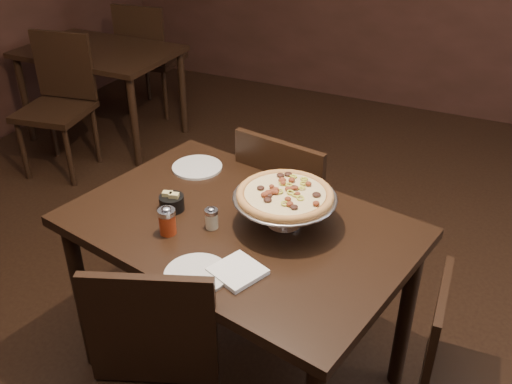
% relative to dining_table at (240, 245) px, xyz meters
% --- Properties ---
extents(room, '(6.04, 7.04, 2.84)m').
position_rel_dining_table_xyz_m(room, '(0.11, 0.05, 0.68)').
color(room, black).
rests_on(room, ground).
extents(dining_table, '(1.48, 1.13, 0.83)m').
position_rel_dining_table_xyz_m(dining_table, '(0.00, 0.00, 0.00)').
color(dining_table, black).
rests_on(dining_table, ground).
extents(background_table, '(1.19, 0.80, 0.75)m').
position_rel_dining_table_xyz_m(background_table, '(-2.15, 1.80, -0.07)').
color(background_table, black).
rests_on(background_table, ground).
extents(pizza_stand, '(0.40, 0.40, 0.17)m').
position_rel_dining_table_xyz_m(pizza_stand, '(0.17, 0.06, 0.24)').
color(pizza_stand, silver).
rests_on(pizza_stand, dining_table).
extents(parmesan_shaker, '(0.05, 0.05, 0.09)m').
position_rel_dining_table_xyz_m(parmesan_shaker, '(-0.08, -0.07, 0.15)').
color(parmesan_shaker, beige).
rests_on(parmesan_shaker, dining_table).
extents(pepper_flake_shaker, '(0.07, 0.07, 0.12)m').
position_rel_dining_table_xyz_m(pepper_flake_shaker, '(-0.21, -0.18, 0.17)').
color(pepper_flake_shaker, maroon).
rests_on(pepper_flake_shaker, dining_table).
extents(packet_caddy, '(0.10, 0.10, 0.08)m').
position_rel_dining_table_xyz_m(packet_caddy, '(-0.29, -0.03, 0.14)').
color(packet_caddy, black).
rests_on(packet_caddy, dining_table).
extents(napkin_stack, '(0.21, 0.21, 0.02)m').
position_rel_dining_table_xyz_m(napkin_stack, '(0.14, -0.28, 0.12)').
color(napkin_stack, white).
rests_on(napkin_stack, dining_table).
extents(plate_left, '(0.23, 0.23, 0.01)m').
position_rel_dining_table_xyz_m(plate_left, '(-0.38, 0.32, 0.12)').
color(plate_left, silver).
rests_on(plate_left, dining_table).
extents(plate_near, '(0.23, 0.23, 0.01)m').
position_rel_dining_table_xyz_m(plate_near, '(0.01, -0.35, 0.11)').
color(plate_near, silver).
rests_on(plate_near, dining_table).
extents(serving_spatula, '(0.14, 0.14, 0.02)m').
position_rel_dining_table_xyz_m(serving_spatula, '(0.13, -0.07, 0.24)').
color(serving_spatula, silver).
rests_on(serving_spatula, pizza_stand).
extents(chair_far, '(0.54, 0.54, 0.99)m').
position_rel_dining_table_xyz_m(chair_far, '(0.01, 0.56, -0.18)').
color(chair_far, black).
rests_on(chair_far, ground).
extents(chair_side, '(0.40, 0.40, 0.83)m').
position_rel_dining_table_xyz_m(chair_side, '(0.91, -0.05, -0.27)').
color(chair_side, black).
rests_on(chair_side, ground).
extents(bg_chair_far, '(0.51, 0.51, 0.99)m').
position_rel_dining_table_xyz_m(bg_chair_far, '(-2.10, 2.38, -0.18)').
color(bg_chair_far, black).
rests_on(bg_chair_far, ground).
extents(bg_chair_near, '(0.54, 0.54, 1.00)m').
position_rel_dining_table_xyz_m(bg_chair_near, '(-2.09, 1.24, -0.18)').
color(bg_chair_near, black).
rests_on(bg_chair_near, ground).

